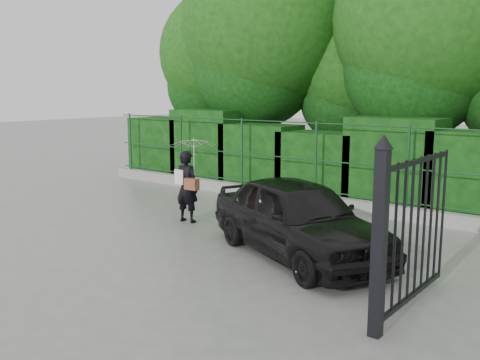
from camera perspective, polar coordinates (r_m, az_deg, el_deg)
The scene contains 8 objects.
ground at distance 10.14m, azimuth -7.25°, elevation -6.75°, with size 80.00×80.00×0.00m, color gray.
kerb at distance 13.53m, azimuth 6.52°, elevation -1.95°, with size 14.00×0.25×0.30m, color #9E9E99.
fence at distance 13.25m, azimuth 7.41°, elevation 2.39°, with size 14.13×0.06×1.80m.
hedge at distance 14.21m, azimuth 8.95°, elevation 2.08°, with size 14.20×1.20×2.25m.
trees at distance 15.74m, azimuth 17.05°, elevation 15.66°, with size 17.10×6.15×8.08m.
gate at distance 6.70m, azimuth 16.31°, elevation -5.07°, with size 0.22×2.33×2.36m.
woman at distance 11.47m, azimuth -5.20°, elevation 1.44°, with size 0.98×1.00×1.85m.
car at distance 9.21m, azimuth 6.22°, elevation -4.02°, with size 1.61×4.00×1.36m, color black.
Camera 1 is at (7.01, -6.76, 2.84)m, focal length 40.00 mm.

